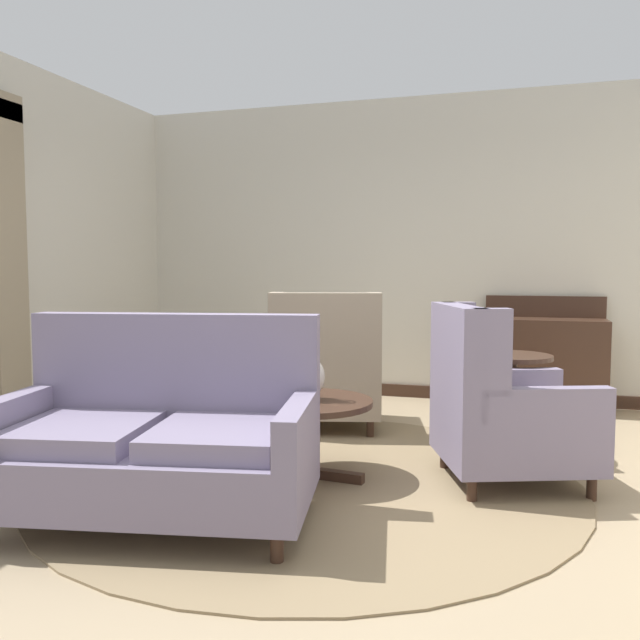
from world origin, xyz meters
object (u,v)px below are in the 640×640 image
coffee_table (307,416)px  armchair_near_sideboard (327,373)px  settee (158,440)px  armchair_near_window (500,410)px  porcelain_vase (309,375)px  sideboard (544,358)px  side_table (511,394)px

coffee_table → armchair_near_sideboard: 1.25m
settee → armchair_near_sideboard: size_ratio=1.54×
armchair_near_sideboard → armchair_near_window: bearing=129.6°
porcelain_vase → coffee_table: bearing=161.6°
armchair_near_window → sideboard: bearing=-28.2°
porcelain_vase → side_table: 1.48m
settee → porcelain_vase: bearing=48.5°
sideboard → armchair_near_sideboard: bearing=-143.1°
coffee_table → porcelain_vase: size_ratio=2.10×
settee → armchair_near_window: armchair_near_window is taller
coffee_table → porcelain_vase: porcelain_vase is taller
coffee_table → side_table: size_ratio=1.15×
settee → side_table: 2.42m
side_table → coffee_table: bearing=-142.8°
porcelain_vase → sideboard: bearing=60.4°
porcelain_vase → armchair_near_sideboard: size_ratio=0.35×
porcelain_vase → armchair_near_window: bearing=12.3°
armchair_near_sideboard → sideboard: 2.08m
porcelain_vase → sideboard: size_ratio=0.36×
settee → side_table: (1.67, 1.75, 0.00)m
settee → armchair_near_window: bearing=23.7°
coffee_table → porcelain_vase: bearing=-18.4°
porcelain_vase → armchair_near_sideboard: armchair_near_sideboard is taller
armchair_near_sideboard → sideboard: (1.67, 1.25, 0.03)m
coffee_table → side_table: bearing=37.2°
coffee_table → armchair_near_sideboard: bearing=100.9°
porcelain_vase → settee: (-0.52, -0.86, -0.22)m
armchair_near_sideboard → sideboard: size_ratio=1.04×
armchair_near_sideboard → sideboard: armchair_near_sideboard is taller
porcelain_vase → sideboard: (1.41, 2.48, -0.17)m
coffee_table → porcelain_vase: (0.01, -0.00, 0.25)m
coffee_table → settee: 1.00m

